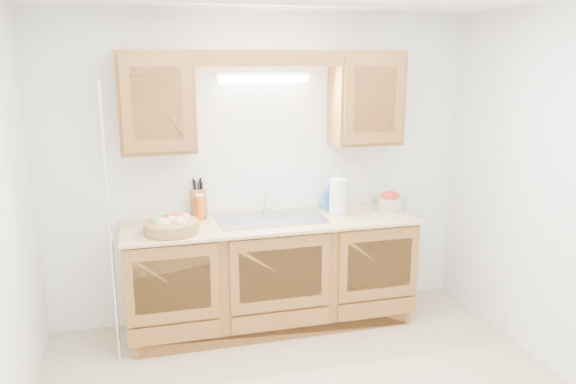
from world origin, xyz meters
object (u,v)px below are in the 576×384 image
object	(u,v)px
paper_towel	(338,197)
apple_bowl	(389,201)
knife_block	(199,203)
fruit_basket	(171,225)

from	to	relation	value
paper_towel	apple_bowl	xyz separation A→B (m)	(0.47, 0.03, -0.08)
knife_block	apple_bowl	distance (m)	1.58
apple_bowl	knife_block	bearing A→B (deg)	173.54
paper_towel	knife_block	bearing A→B (deg)	169.48
knife_block	apple_bowl	bearing A→B (deg)	-11.28
paper_towel	apple_bowl	distance (m)	0.47
fruit_basket	paper_towel	world-z (taller)	paper_towel
paper_towel	apple_bowl	bearing A→B (deg)	3.36
fruit_basket	knife_block	world-z (taller)	knife_block
fruit_basket	apple_bowl	size ratio (longest dim) A/B	1.31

